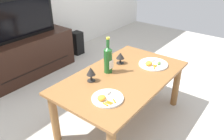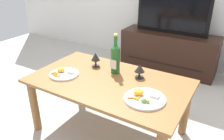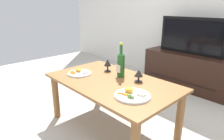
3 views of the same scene
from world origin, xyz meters
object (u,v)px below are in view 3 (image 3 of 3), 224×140
Objects in this scene: tv_stand at (187,71)px; tv_screen at (191,36)px; wine_bottle at (121,63)px; goblet_right at (139,74)px; dinner_plate_left at (80,73)px; dining_table at (112,89)px; dinner_plate_right at (132,95)px; goblet_left at (108,63)px.

tv_stand is 0.53m from tv_screen.
goblet_right is at bearing 4.41° from wine_bottle.
wine_bottle reaches higher than dinner_plate_left.
wine_bottle is at bearing -91.35° from tv_stand.
dinner_plate_left is (-0.38, -0.12, 0.10)m from dining_table.
wine_bottle is at bearing -91.35° from tv_screen.
tv_screen is at bearing 102.01° from dinner_plate_right.
goblet_left is at bearing 64.82° from dinner_plate_left.
goblet_right is at bearing 120.97° from dinner_plate_right.
tv_screen is at bearing 97.62° from goblet_right.
tv_stand is 3.74× the size of wine_bottle.
goblet_right reaches higher than dining_table.
tv_screen reaches higher than dinner_plate_right.
tv_stand is 1.74m from dinner_plate_right.
wine_bottle is 1.38× the size of dinner_plate_left.
goblet_left is (-0.24, 0.17, 0.18)m from dining_table.
tv_screen reaches higher than dining_table.
dinner_plate_left is (-0.39, -1.67, -0.27)m from tv_screen.
dinner_plate_left is (-0.57, -0.28, -0.07)m from goblet_right.
tv_screen reaches higher than wine_bottle.
dining_table is at bearing -34.36° from goblet_left.
wine_bottle is 2.91× the size of goblet_right.
goblet_left is 0.68m from dinner_plate_right.
dinner_plate_left is at bearing -142.99° from wine_bottle.
wine_bottle reaches higher than goblet_left.
tv_screen is 1.73m from dinner_plate_right.
wine_bottle reaches higher than dinner_plate_right.
dinner_plate_left is at bearing -102.97° from tv_screen.
wine_bottle is (-0.02, 0.15, 0.23)m from dining_table.
dinner_plate_left is (-0.13, -0.28, -0.08)m from goblet_left.
dining_table is 0.41m from dinner_plate_left.
dinner_plate_left is 0.74m from dinner_plate_right.
tv_stand is (0.01, 1.56, -0.17)m from dining_table.
goblet_left is (-0.25, -1.39, -0.19)m from tv_screen.
tv_screen is 1.74m from dinner_plate_left.
tv_stand is at bearing 97.61° from goblet_right.
goblet_right is 0.64m from dinner_plate_left.
goblet_right is at bearing 0.00° from goblet_left.
goblet_left is (-0.25, -1.39, 0.34)m from tv_stand.
dining_table is at bearing -139.71° from goblet_right.
dining_table is 5.13× the size of dinner_plate_left.
tv_screen is 3.27× the size of dinner_plate_right.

